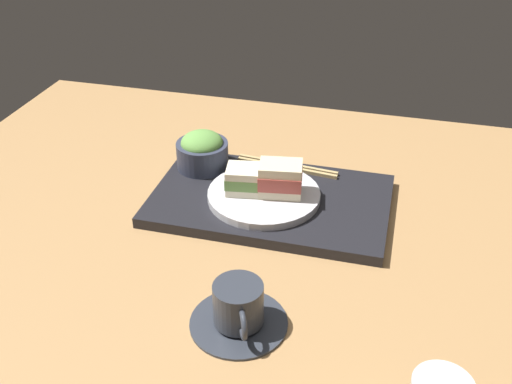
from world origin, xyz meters
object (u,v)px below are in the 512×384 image
object	(u,v)px
sandwich_plate	(264,195)
sandwich_near	(280,179)
sandwich_far	(248,180)
salad_bowl	(202,151)
chopsticks_pair	(289,166)
coffee_cup	(239,309)

from	to	relation	value
sandwich_plate	sandwich_near	xyz separation A→B (cm)	(-2.91, -0.38, 3.72)
sandwich_far	salad_bowl	bearing A→B (deg)	-36.71
chopsticks_pair	coffee_cup	size ratio (longest dim) A/B	1.46
sandwich_far	salad_bowl	distance (cm)	14.41
sandwich_plate	coffee_cup	world-z (taller)	coffee_cup
sandwich_far	chopsticks_pair	bearing A→B (deg)	-111.94
sandwich_plate	chopsticks_pair	world-z (taller)	sandwich_plate
sandwich_near	coffee_cup	world-z (taller)	sandwich_near
chopsticks_pair	coffee_cup	world-z (taller)	coffee_cup
sandwich_near	coffee_cup	size ratio (longest dim) A/B	0.60
sandwich_plate	sandwich_far	size ratio (longest dim) A/B	2.40
sandwich_plate	chopsticks_pair	xyz separation A→B (cm)	(-2.04, -11.90, -0.35)
salad_bowl	coffee_cup	xyz separation A→B (cm)	(-18.22, 37.99, -2.67)
sandwich_far	chopsticks_pair	size ratio (longest dim) A/B	0.42
sandwich_near	chopsticks_pair	xyz separation A→B (cm)	(0.87, -11.52, -4.07)
sandwich_far	sandwich_near	bearing A→B (deg)	-172.60
chopsticks_pair	coffee_cup	xyz separation A→B (cm)	(-1.72, 41.66, 0.53)
sandwich_plate	salad_bowl	size ratio (longest dim) A/B	2.02
salad_bowl	chopsticks_pair	size ratio (longest dim) A/B	0.49
chopsticks_pair	coffee_cup	distance (cm)	41.70
salad_bowl	coffee_cup	world-z (taller)	salad_bowl
sandwich_far	chopsticks_pair	distance (cm)	13.67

